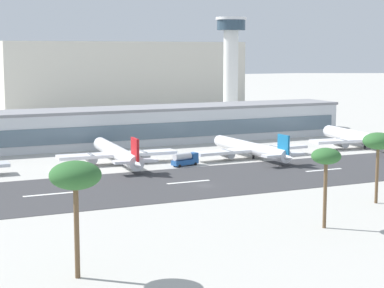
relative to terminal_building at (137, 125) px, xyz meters
The scene contains 16 objects.
ground_plane 81.45m from the terminal_building, 97.82° to the right, with size 1400.00×1400.00×0.00m, color #B2AFA8.
runway_strip 75.56m from the terminal_building, 98.44° to the right, with size 800.00×39.60×0.08m, color #38383A.
runway_centreline_dash_3 89.49m from the terminal_building, 123.46° to the right, with size 12.00×1.20×0.01m, color white.
runway_centreline_dash_4 75.83m from the terminal_building, 99.75° to the right, with size 12.00×1.20×0.01m, color white.
runway_centreline_dash_5 80.37m from the terminal_building, 68.36° to the right, with size 12.00×1.20×0.01m, color white.
terminal_building is the anchor object (origin of this frame).
control_tower 76.56m from the terminal_building, 34.39° to the left, with size 13.89×13.89×48.65m.
distant_hotel_block 124.53m from the terminal_building, 73.37° to the left, with size 132.51×32.10×38.43m, color beige.
airliner_red_tail_gate_1 45.77m from the terminal_building, 116.94° to the right, with size 36.32×48.52×10.12m.
airliner_blue_tail_gate_2 52.45m from the terminal_building, 65.53° to the right, with size 39.94×44.91×9.37m.
airliner_navy_tail_gate_3 81.29m from the terminal_building, 33.44° to the right, with size 39.52×50.19×10.48m.
service_baggage_tug_0 62.21m from the terminal_building, 127.02° to the right, with size 3.45×3.33×2.20m.
service_fuel_truck_1 51.63m from the terminal_building, 93.91° to the right, with size 8.88×4.68×3.95m.
palm_tree_0 126.77m from the terminal_building, 93.36° to the right, with size 5.68×5.68×15.57m.
palm_tree_2 146.96m from the terminal_building, 113.33° to the right, with size 7.74×7.74×17.82m.
palm_tree_3 114.93m from the terminal_building, 82.15° to the right, with size 6.87×6.87×15.92m.
Camera 1 is at (-71.62, -149.74, 33.94)m, focal length 62.78 mm.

